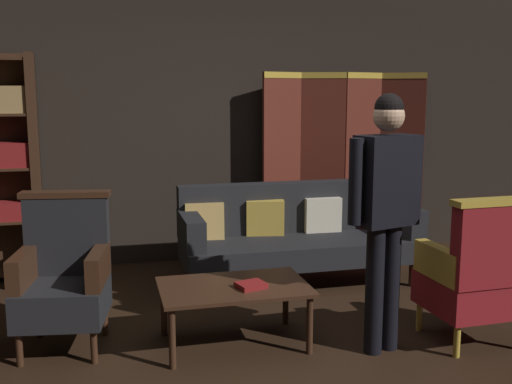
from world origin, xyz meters
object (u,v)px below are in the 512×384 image
at_px(standing_figure, 386,200).
at_px(potted_plant, 77,238).
at_px(armchair_gilt_accent, 475,274).
at_px(velvet_couch, 297,232).
at_px(book_red_leather, 251,285).
at_px(armchair_wing_left, 64,276).
at_px(coffee_table, 234,292).
at_px(folding_screen, 342,162).

height_order(standing_figure, potted_plant, standing_figure).
relative_size(armchair_gilt_accent, standing_figure, 0.61).
bearing_deg(potted_plant, armchair_gilt_accent, -33.66).
height_order(velvet_couch, armchair_gilt_accent, armchair_gilt_accent).
relative_size(velvet_couch, armchair_gilt_accent, 2.04).
bearing_deg(book_red_leather, armchair_wing_left, 164.44).
height_order(coffee_table, book_red_leather, book_red_leather).
height_order(folding_screen, book_red_leather, folding_screen).
bearing_deg(folding_screen, armchair_wing_left, -147.27).
xyz_separation_m(coffee_table, armchair_wing_left, (-1.11, 0.26, 0.12)).
distance_m(folding_screen, standing_figure, 2.41).
height_order(armchair_wing_left, standing_figure, standing_figure).
distance_m(standing_figure, potted_plant, 2.69).
relative_size(coffee_table, armchair_gilt_accent, 0.96).
xyz_separation_m(armchair_wing_left, standing_figure, (2.04, -0.59, 0.54)).
bearing_deg(folding_screen, velvet_couch, -134.57).
bearing_deg(armchair_wing_left, folding_screen, 32.73).
bearing_deg(armchair_wing_left, coffee_table, -13.09).
bearing_deg(armchair_wing_left, standing_figure, -16.18).
xyz_separation_m(velvet_couch, armchair_wing_left, (-1.96, -0.99, 0.03)).
relative_size(armchair_gilt_accent, book_red_leather, 5.71).
bearing_deg(book_red_leather, potted_plant, 128.55).
distance_m(velvet_couch, standing_figure, 1.68).
xyz_separation_m(armchair_gilt_accent, standing_figure, (-0.66, 0.05, 0.54)).
distance_m(armchair_wing_left, potted_plant, 1.13).
relative_size(armchair_wing_left, standing_figure, 0.61).
bearing_deg(armchair_wing_left, book_red_leather, -15.56).
bearing_deg(book_red_leather, armchair_gilt_accent, -11.57).
relative_size(velvet_couch, standing_figure, 1.25).
height_order(armchair_gilt_accent, standing_figure, standing_figure).
xyz_separation_m(standing_figure, potted_plant, (-1.99, 1.72, -0.54)).
bearing_deg(potted_plant, armchair_wing_left, -92.27).
relative_size(folding_screen, armchair_wing_left, 1.83).
distance_m(velvet_couch, coffee_table, 1.52).
height_order(potted_plant, book_red_leather, potted_plant).
bearing_deg(armchair_wing_left, velvet_couch, 26.80).
bearing_deg(standing_figure, potted_plant, 139.29).
distance_m(armchair_gilt_accent, armchair_wing_left, 2.77).
height_order(folding_screen, armchair_gilt_accent, folding_screen).
bearing_deg(folding_screen, coffee_table, -128.52).
bearing_deg(standing_figure, armchair_gilt_accent, -4.30).
height_order(armchair_gilt_accent, book_red_leather, armchair_gilt_accent).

